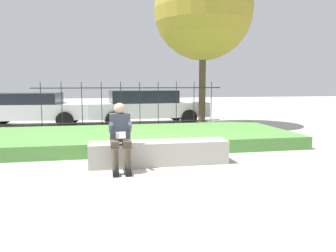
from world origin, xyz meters
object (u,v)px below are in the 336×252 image
(stone_bench, at_px, (159,154))
(person_seated_reader, at_px, (120,134))
(tree_behind_fence, at_px, (203,10))
(car_parked_center, at_px, (146,106))
(car_parked_left, at_px, (31,108))

(stone_bench, xyz_separation_m, person_seated_reader, (-0.79, -0.32, 0.49))
(stone_bench, xyz_separation_m, tree_behind_fence, (2.57, 5.45, 4.05))
(stone_bench, relative_size, tree_behind_fence, 0.46)
(person_seated_reader, relative_size, tree_behind_fence, 0.21)
(tree_behind_fence, bearing_deg, person_seated_reader, -120.16)
(car_parked_center, bearing_deg, tree_behind_fence, -34.23)
(car_parked_center, height_order, tree_behind_fence, tree_behind_fence)
(person_seated_reader, height_order, car_parked_center, car_parked_center)
(stone_bench, bearing_deg, tree_behind_fence, 64.80)
(person_seated_reader, distance_m, car_parked_center, 7.06)
(tree_behind_fence, bearing_deg, car_parked_left, 168.59)
(person_seated_reader, relative_size, car_parked_center, 0.27)
(person_seated_reader, xyz_separation_m, car_parked_center, (1.38, 6.92, 0.03))
(car_parked_center, bearing_deg, person_seated_reader, -105.23)
(stone_bench, height_order, person_seated_reader, person_seated_reader)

